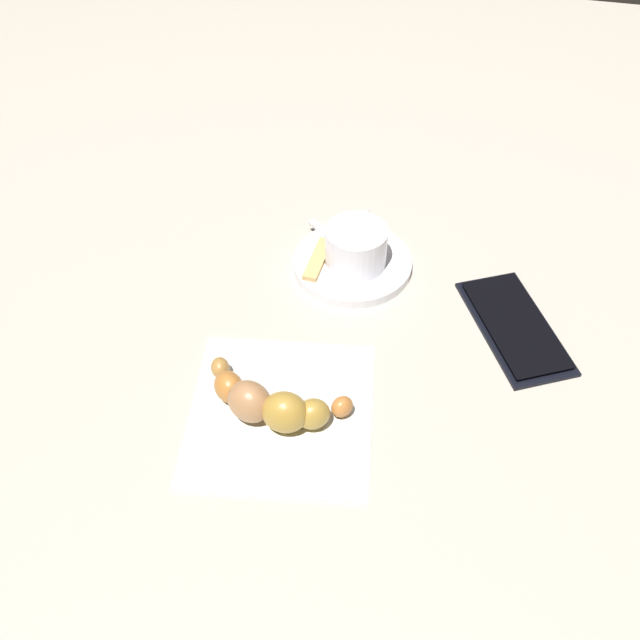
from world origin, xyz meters
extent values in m
plane|color=#A89E90|center=(0.00, 0.00, 0.00)|extent=(1.80, 1.80, 0.00)
cylinder|color=silver|center=(-0.09, 0.02, 0.01)|extent=(0.13, 0.13, 0.01)
cylinder|color=silver|center=(-0.09, 0.02, 0.03)|extent=(0.07, 0.07, 0.05)
cylinder|color=black|center=(-0.09, 0.02, 0.05)|extent=(0.06, 0.06, 0.00)
torus|color=silver|center=(-0.13, 0.02, 0.04)|extent=(0.03, 0.01, 0.03)
cube|color=silver|center=(-0.12, -0.01, 0.01)|extent=(0.06, 0.08, 0.00)
ellipsoid|color=silver|center=(-0.08, 0.04, 0.02)|extent=(0.03, 0.03, 0.01)
cube|color=tan|center=(-0.08, -0.02, 0.01)|extent=(0.07, 0.02, 0.01)
cube|color=silver|center=(0.13, -0.01, 0.00)|extent=(0.20, 0.20, 0.00)
ellipsoid|color=olive|center=(0.10, -0.08, 0.01)|extent=(0.03, 0.03, 0.02)
ellipsoid|color=#A2632A|center=(0.12, -0.06, 0.02)|extent=(0.04, 0.04, 0.03)
ellipsoid|color=#986A43|center=(0.14, -0.03, 0.02)|extent=(0.05, 0.05, 0.04)
ellipsoid|color=olive|center=(0.14, 0.00, 0.02)|extent=(0.04, 0.05, 0.04)
ellipsoid|color=olive|center=(0.13, 0.02, 0.02)|extent=(0.04, 0.04, 0.03)
ellipsoid|color=#A9662F|center=(0.12, 0.05, 0.01)|extent=(0.03, 0.03, 0.02)
cube|color=black|center=(-0.03, 0.20, 0.00)|extent=(0.17, 0.13, 0.01)
cube|color=black|center=(-0.03, 0.20, 0.01)|extent=(0.15, 0.12, 0.00)
camera|label=1|loc=(0.52, 0.12, 0.56)|focal=40.86mm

